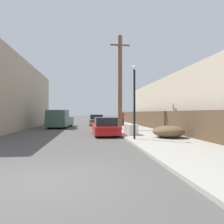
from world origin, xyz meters
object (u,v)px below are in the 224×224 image
object	(u,v)px
pickup_truck	(60,119)
street_lamp	(134,96)
discarded_fridge	(131,129)
brush_pile	(169,132)
parked_sports_car_red	(105,127)
utility_pole	(120,82)
pedestrian	(123,118)
car_parked_mid	(96,120)

from	to	relation	value
pickup_truck	street_lamp	distance (m)	12.66
discarded_fridge	brush_pile	world-z (taller)	discarded_fridge
street_lamp	parked_sports_car_red	bearing A→B (deg)	113.87
pickup_truck	brush_pile	distance (m)	13.41
discarded_fridge	utility_pole	world-z (taller)	utility_pole
pedestrian	brush_pile	bearing A→B (deg)	-85.53
street_lamp	pedestrian	distance (m)	11.77
pickup_truck	pedestrian	bearing A→B (deg)	-172.16
car_parked_mid	utility_pole	bearing A→B (deg)	-78.19
pickup_truck	car_parked_mid	bearing A→B (deg)	-129.89
brush_pile	parked_sports_car_red	bearing A→B (deg)	142.86
pickup_truck	pedestrian	xyz separation A→B (m)	(7.16, 0.42, 0.07)
discarded_fridge	street_lamp	size ratio (longest dim) A/B	0.37
utility_pole	street_lamp	world-z (taller)	utility_pole
utility_pole	street_lamp	bearing A→B (deg)	-92.10
utility_pole	pedestrian	bearing A→B (deg)	76.79
car_parked_mid	pickup_truck	size ratio (longest dim) A/B	0.76
discarded_fridge	parked_sports_car_red	bearing A→B (deg)	154.21
car_parked_mid	street_lamp	size ratio (longest dim) A/B	1.06
discarded_fridge	pickup_truck	size ratio (longest dim) A/B	0.26
brush_pile	street_lamp	bearing A→B (deg)	-169.42
discarded_fridge	brush_pile	bearing A→B (deg)	-48.90
parked_sports_car_red	pedestrian	world-z (taller)	pedestrian
car_parked_mid	utility_pole	world-z (taller)	utility_pole
discarded_fridge	street_lamp	xyz separation A→B (m)	(-0.33, -2.48, 2.17)
discarded_fridge	parked_sports_car_red	distance (m)	1.93
discarded_fridge	street_lamp	bearing A→B (deg)	-100.03
pickup_truck	pedestrian	size ratio (longest dim) A/B	3.39
car_parked_mid	pedestrian	distance (m)	4.89
utility_pole	brush_pile	distance (m)	7.64
pickup_truck	pedestrian	world-z (taller)	pickup_truck
brush_pile	pedestrian	distance (m)	11.20
discarded_fridge	pedestrian	distance (m)	9.18
parked_sports_car_red	utility_pole	distance (m)	5.41
discarded_fridge	car_parked_mid	xyz separation A→B (m)	(-1.87, 12.97, 0.18)
utility_pole	brush_pile	bearing A→B (deg)	-71.70
pickup_truck	utility_pole	xyz separation A→B (m)	(5.99, -4.56, 3.53)
parked_sports_car_red	car_parked_mid	size ratio (longest dim) A/B	0.93
discarded_fridge	pedestrian	bearing A→B (deg)	80.78
car_parked_mid	utility_pole	size ratio (longest dim) A/B	0.53
parked_sports_car_red	pedestrian	size ratio (longest dim) A/B	2.39
pickup_truck	parked_sports_car_red	bearing A→B (deg)	123.07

